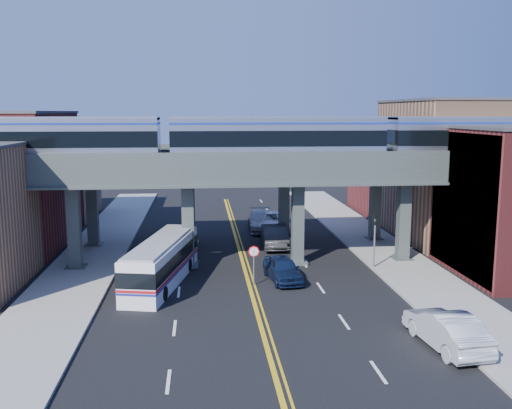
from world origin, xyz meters
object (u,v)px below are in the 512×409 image
stop_sign (254,259)px  car_lane_a (283,269)px  car_parked_curb (446,329)px  traffic_signal (375,238)px  transit_bus (162,262)px  transit_train (277,138)px  car_lane_c (274,222)px  car_lane_d (262,221)px  car_lane_b (274,236)px

stop_sign → car_lane_a: stop_sign is taller
stop_sign → car_parked_curb: size_ratio=0.48×
traffic_signal → transit_bus: (-14.84, -2.01, -0.89)m
traffic_signal → stop_sign: bearing=-161.4°
transit_train → car_parked_curb: 18.79m
stop_sign → car_lane_c: size_ratio=0.41×
car_lane_a → traffic_signal: bearing=9.9°
car_lane_a → car_parked_curb: 13.11m
car_lane_c → car_lane_d: car_lane_d is taller
car_lane_b → car_parked_curb: size_ratio=1.03×
car_parked_curb → car_lane_c: bearing=-86.4°
car_lane_b → car_lane_d: bearing=94.4°
transit_train → stop_sign: 9.27m
transit_bus → car_parked_curb: 18.37m
stop_sign → car_lane_b: (2.69, 10.46, -0.83)m
transit_train → car_lane_d: (0.21, 12.30, -8.37)m
stop_sign → transit_bus: transit_bus is taller
car_lane_c → car_lane_d: (-1.10, 0.48, 0.01)m
car_lane_d → car_lane_b: bearing=-85.4°
car_lane_a → car_lane_b: bearing=78.5°
traffic_signal → transit_bus: traffic_signal is taller
car_lane_b → car_lane_c: size_ratio=0.89×
car_lane_a → car_parked_curb: car_parked_curb is taller
traffic_signal → car_lane_b: traffic_signal is taller
transit_bus → car_lane_a: (7.96, -0.15, -0.60)m
traffic_signal → car_lane_c: (-5.42, 13.83, -1.42)m
transit_bus → stop_sign: bearing=-87.2°
transit_bus → car_lane_a: bearing=-78.8°
transit_train → traffic_signal: (6.73, -2.00, -6.96)m
stop_sign → car_lane_b: size_ratio=0.47×
stop_sign → traffic_signal: 9.41m
traffic_signal → car_lane_a: traffic_signal is taller
car_lane_a → car_lane_c: bearing=77.3°
stop_sign → car_lane_b: 10.84m
traffic_signal → car_lane_d: (-6.52, 14.30, -1.41)m
stop_sign → car_lane_b: stop_sign is taller
transit_bus → car_parked_curb: bearing=-117.3°
transit_train → stop_sign: size_ratio=17.86×
car_lane_b → car_lane_c: bearing=84.6°
transit_bus → car_lane_d: size_ratio=1.79×
transit_train → car_lane_b: size_ratio=8.34×
car_lane_c → traffic_signal: bearing=-63.2°
transit_train → car_lane_a: bearing=-92.0°
car_lane_a → transit_bus: bearing=171.4°
stop_sign → transit_bus: bearing=170.5°
transit_train → transit_bus: size_ratio=4.29×
transit_train → car_parked_curb: (6.03, -15.71, -8.35)m
car_lane_a → car_lane_d: size_ratio=0.77×
transit_train → car_lane_b: bearing=84.5°
transit_train → stop_sign: bearing=-113.4°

